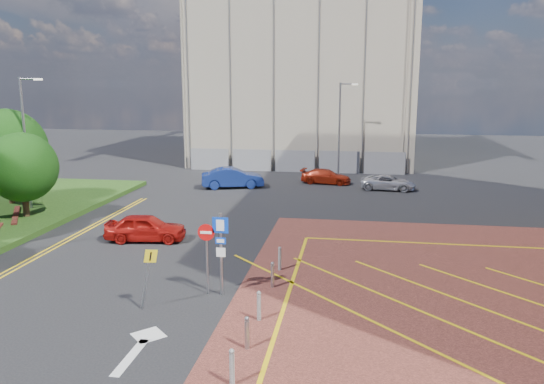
% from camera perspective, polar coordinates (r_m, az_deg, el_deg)
% --- Properties ---
extents(ground, '(140.00, 140.00, 0.00)m').
position_cam_1_polar(ground, '(19.89, -7.56, -11.90)').
color(ground, black).
rests_on(ground, ground).
extents(tree_c, '(4.00, 4.00, 4.90)m').
position_cam_1_polar(tree_c, '(33.63, -25.29, 2.42)').
color(tree_c, '#3D2B1C').
rests_on(tree_c, grass_bed).
extents(tree_d, '(5.00, 5.00, 6.08)m').
position_cam_1_polar(tree_d, '(37.69, -26.63, 4.22)').
color(tree_d, '#3D2B1C').
rests_on(tree_d, grass_bed).
extents(lamp_left_far, '(1.53, 0.16, 8.00)m').
position_cam_1_polar(lamp_left_far, '(35.62, -24.93, 5.29)').
color(lamp_left_far, '#9EA0A8').
rests_on(lamp_left_far, grass_bed).
extents(lamp_back, '(1.53, 0.16, 8.00)m').
position_cam_1_polar(lamp_back, '(45.62, 7.36, 7.03)').
color(lamp_back, '#9EA0A8').
rests_on(lamp_back, ground).
extents(sign_cluster, '(1.17, 0.12, 3.20)m').
position_cam_1_polar(sign_cluster, '(20.02, -6.10, -5.73)').
color(sign_cluster, '#9EA0A8').
rests_on(sign_cluster, ground).
extents(warning_sign, '(0.68, 0.40, 2.25)m').
position_cam_1_polar(warning_sign, '(19.29, -13.21, -8.30)').
color(warning_sign, '#9EA0A8').
rests_on(warning_sign, ground).
extents(bollard_row, '(0.14, 11.14, 0.90)m').
position_cam_1_polar(bollard_row, '(17.71, -1.81, -13.19)').
color(bollard_row, '#9EA0A8').
rests_on(bollard_row, forecourt).
extents(construction_building, '(21.20, 19.20, 22.00)m').
position_cam_1_polar(construction_building, '(57.80, 3.72, 14.62)').
color(construction_building, '#A39785').
rests_on(construction_building, ground).
extents(construction_fence, '(21.60, 0.06, 2.00)m').
position_cam_1_polar(construction_fence, '(48.16, 3.66, 3.31)').
color(construction_fence, gray).
rests_on(construction_fence, ground).
extents(car_red_left, '(4.24, 2.15, 1.38)m').
position_cam_1_polar(car_red_left, '(27.84, -13.43, -3.74)').
color(car_red_left, '#AB130E').
rests_on(car_red_left, ground).
extents(car_blue_back, '(5.03, 2.97, 1.57)m').
position_cam_1_polar(car_blue_back, '(40.96, -4.26, 1.54)').
color(car_blue_back, navy).
rests_on(car_blue_back, ground).
extents(car_red_back, '(4.20, 2.16, 1.17)m').
position_cam_1_polar(car_red_back, '(42.85, 5.83, 1.68)').
color(car_red_back, '#9C200D').
rests_on(car_red_back, ground).
extents(car_silver_back, '(4.23, 2.20, 1.14)m').
position_cam_1_polar(car_silver_back, '(41.04, 12.37, 1.01)').
color(car_silver_back, silver).
rests_on(car_silver_back, ground).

